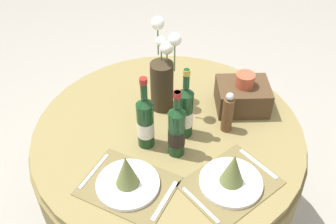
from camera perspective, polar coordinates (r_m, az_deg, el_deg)
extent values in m
cylinder|color=olive|center=(1.73, 0.03, -3.13)|extent=(1.17, 1.17, 0.04)
cylinder|color=olive|center=(1.81, 0.03, -5.69)|extent=(1.20, 1.20, 0.19)
cylinder|color=black|center=(2.01, 0.03, -10.62)|extent=(0.12, 0.12, 0.69)
cube|color=brown|center=(1.52, -5.79, -10.56)|extent=(0.42, 0.39, 0.00)
cylinder|color=white|center=(1.51, -5.81, -10.32)|extent=(0.24, 0.24, 0.02)
cone|color=#606B38|center=(1.45, -6.02, -8.41)|extent=(0.09, 0.09, 0.14)
cube|color=silver|center=(1.58, -10.67, -8.37)|extent=(0.10, 0.17, 0.00)
cube|color=silver|center=(1.47, -0.48, -12.66)|extent=(0.10, 0.17, 0.00)
cube|color=brown|center=(1.54, 9.03, -10.22)|extent=(0.43, 0.41, 0.00)
cylinder|color=white|center=(1.53, 9.07, -9.98)|extent=(0.24, 0.24, 0.02)
cone|color=#606B38|center=(1.47, 9.39, -8.08)|extent=(0.09, 0.09, 0.14)
cube|color=silver|center=(1.46, 4.70, -13.21)|extent=(0.12, 0.16, 0.00)
cube|color=silver|center=(1.62, 12.90, -7.31)|extent=(0.13, 0.16, 0.00)
cylinder|color=#332819|center=(1.76, -0.89, 3.76)|extent=(0.10, 0.10, 0.24)
sphere|color=white|center=(1.57, 1.00, 10.47)|extent=(0.05, 0.05, 0.05)
cylinder|color=#4C7038|center=(1.61, 0.96, 7.91)|extent=(0.01, 0.01, 0.13)
sphere|color=white|center=(1.67, -1.00, 10.19)|extent=(0.05, 0.05, 0.05)
cylinder|color=#4C7038|center=(1.70, -0.98, 8.69)|extent=(0.01, 0.01, 0.08)
sphere|color=white|center=(1.66, -0.10, 9.25)|extent=(0.06, 0.06, 0.06)
cylinder|color=#4C7038|center=(1.68, -0.10, 7.90)|extent=(0.01, 0.01, 0.06)
sphere|color=white|center=(1.68, -1.50, 12.73)|extent=(0.06, 0.06, 0.06)
cylinder|color=#4C7038|center=(1.72, -1.45, 10.22)|extent=(0.01, 0.01, 0.14)
cylinder|color=#143819|center=(1.63, 2.47, -0.33)|extent=(0.07, 0.07, 0.22)
cylinder|color=silver|center=(1.64, 2.46, -0.79)|extent=(0.07, 0.07, 0.07)
cone|color=#143819|center=(1.55, 2.61, 3.11)|extent=(0.07, 0.07, 0.03)
cylinder|color=#143819|center=(1.52, 2.67, 4.82)|extent=(0.03, 0.03, 0.09)
cylinder|color=#B29933|center=(1.50, 2.71, 5.77)|extent=(0.03, 0.03, 0.02)
cylinder|color=#143819|center=(1.59, -3.27, -1.86)|extent=(0.07, 0.07, 0.22)
cylinder|color=silver|center=(1.60, -3.25, -2.31)|extent=(0.07, 0.07, 0.07)
cone|color=#143819|center=(1.51, -3.45, 1.57)|extent=(0.07, 0.07, 0.03)
cylinder|color=#143819|center=(1.47, -3.54, 3.43)|extent=(0.03, 0.03, 0.09)
cylinder|color=maroon|center=(1.45, -3.60, 4.50)|extent=(0.03, 0.03, 0.02)
cylinder|color=#143819|center=(1.55, 1.25, -3.11)|extent=(0.07, 0.07, 0.21)
cylinder|color=black|center=(1.56, 1.24, -3.56)|extent=(0.07, 0.07, 0.07)
cone|color=#143819|center=(1.47, 1.32, 0.29)|extent=(0.07, 0.07, 0.03)
cylinder|color=#143819|center=(1.44, 1.35, 1.80)|extent=(0.03, 0.03, 0.07)
cylinder|color=maroon|center=(1.42, 1.36, 2.52)|extent=(0.03, 0.03, 0.02)
cylinder|color=brown|center=(1.68, 8.62, -0.47)|extent=(0.05, 0.05, 0.17)
sphere|color=#B7B7BC|center=(1.62, 8.97, 2.17)|extent=(0.03, 0.03, 0.03)
cube|color=#47331E|center=(1.83, 10.71, 2.25)|extent=(0.23, 0.19, 0.12)
cylinder|color=#B24C33|center=(1.77, 11.07, 4.56)|extent=(0.08, 0.08, 0.06)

